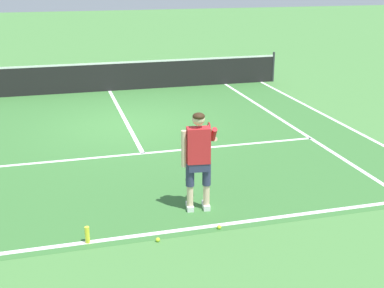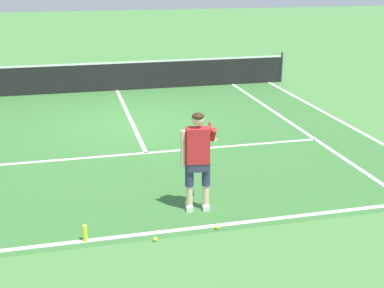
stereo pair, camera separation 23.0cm
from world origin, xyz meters
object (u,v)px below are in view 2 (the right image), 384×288
tennis_ball_by_baseline (217,227)px  water_bottle (85,233)px  tennis_player (198,155)px  tennis_ball_near_feet (155,239)px

tennis_ball_by_baseline → water_bottle: water_bottle is taller
tennis_player → tennis_ball_by_baseline: 1.24m
tennis_player → water_bottle: bearing=-160.8°
tennis_player → tennis_ball_near_feet: bearing=-134.4°
tennis_ball_by_baseline → water_bottle: (-2.03, 0.11, 0.10)m
tennis_ball_near_feet → water_bottle: 1.05m
tennis_ball_near_feet → water_bottle: (-1.02, 0.25, 0.10)m
tennis_ball_by_baseline → water_bottle: bearing=176.9°
tennis_player → water_bottle: (-1.92, -0.67, -0.86)m
tennis_player → tennis_ball_by_baseline: size_ratio=25.95×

